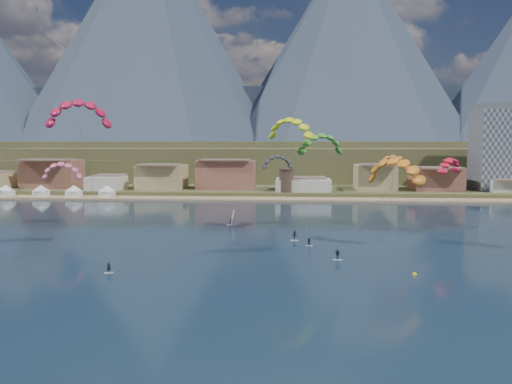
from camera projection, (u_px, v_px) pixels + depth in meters
The scene contains 19 objects.
ground at pixel (240, 284), 73.49m from camera, with size 2400.00×2400.00×0.00m, color black.
beach at pixel (271, 199), 178.68m from camera, with size 2200.00×12.00×0.90m.
land at pixel (287, 158), 629.38m from camera, with size 2200.00×900.00×4.00m.
foothills at pixel (319, 160), 301.77m from camera, with size 940.00×210.00×18.00m.
mountain_ridge at pixel (281, 64), 877.49m from camera, with size 2060.00×480.00×400.00m.
town at pixel (168, 173), 196.67m from camera, with size 400.00×24.00×12.00m.
apartment_tower at pixel (502, 148), 192.74m from camera, with size 20.00×16.00×32.00m.
watchtower at pixel (286, 180), 185.67m from camera, with size 5.82×5.82×8.60m.
beach_tents at pixel (57, 188), 183.80m from camera, with size 43.40×6.40×5.00m.
kitesurfer_red at pixel (79, 109), 89.82m from camera, with size 15.92×16.94×29.90m.
kitesurfer_yellow at pixel (290, 125), 110.95m from camera, with size 11.40×17.50×27.27m.
kitesurfer_orange at pixel (395, 167), 97.24m from camera, with size 18.36×16.85×21.40m.
kitesurfer_green at pixel (320, 141), 115.20m from camera, with size 12.40×16.40×24.09m.
distant_kite_pink at pixel (62, 168), 122.87m from camera, with size 10.07×6.67×17.14m.
distant_kite_dark at pixel (277, 160), 129.00m from camera, with size 8.36×6.36×18.32m.
distant_kite_orange at pixel (393, 160), 119.05m from camera, with size 8.60×7.52×18.63m.
distant_kite_red at pixel (449, 163), 119.98m from camera, with size 7.77×8.35×17.99m.
windsurfer at pixel (232, 220), 124.98m from camera, with size 2.26×2.46×3.82m.
buoy at pixel (415, 274), 78.32m from camera, with size 0.69×0.69×0.69m.
Camera 1 is at (7.45, -71.51, 20.16)m, focal length 36.42 mm.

